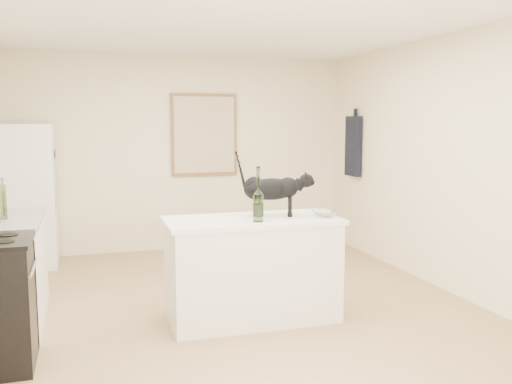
{
  "coord_description": "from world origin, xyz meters",
  "views": [
    {
      "loc": [
        -1.27,
        -4.77,
        1.73
      ],
      "look_at": [
        0.15,
        -0.15,
        1.12
      ],
      "focal_mm": 39.44,
      "sensor_mm": 36.0,
      "label": 1
    }
  ],
  "objects_px": {
    "fridge": "(25,196)",
    "black_cat": "(272,192)",
    "glass_bowl": "(325,214)",
    "wine_bottle": "(258,197)"
  },
  "relations": [
    {
      "from": "fridge",
      "to": "wine_bottle",
      "type": "xyz_separation_m",
      "value": [
        2.05,
        -2.72,
        0.25
      ]
    },
    {
      "from": "wine_bottle",
      "to": "fridge",
      "type": "bearing_deg",
      "value": 127.08
    },
    {
      "from": "fridge",
      "to": "black_cat",
      "type": "xyz_separation_m",
      "value": [
        2.25,
        -2.48,
        0.26
      ]
    },
    {
      "from": "wine_bottle",
      "to": "glass_bowl",
      "type": "xyz_separation_m",
      "value": [
        0.63,
        0.05,
        -0.17
      ]
    },
    {
      "from": "wine_bottle",
      "to": "glass_bowl",
      "type": "height_order",
      "value": "wine_bottle"
    },
    {
      "from": "wine_bottle",
      "to": "black_cat",
      "type": "bearing_deg",
      "value": 50.17
    },
    {
      "from": "fridge",
      "to": "wine_bottle",
      "type": "distance_m",
      "value": 3.41
    },
    {
      "from": "fridge",
      "to": "glass_bowl",
      "type": "distance_m",
      "value": 3.78
    },
    {
      "from": "black_cat",
      "to": "glass_bowl",
      "type": "height_order",
      "value": "black_cat"
    },
    {
      "from": "black_cat",
      "to": "wine_bottle",
      "type": "xyz_separation_m",
      "value": [
        -0.2,
        -0.24,
        -0.01
      ]
    }
  ]
}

